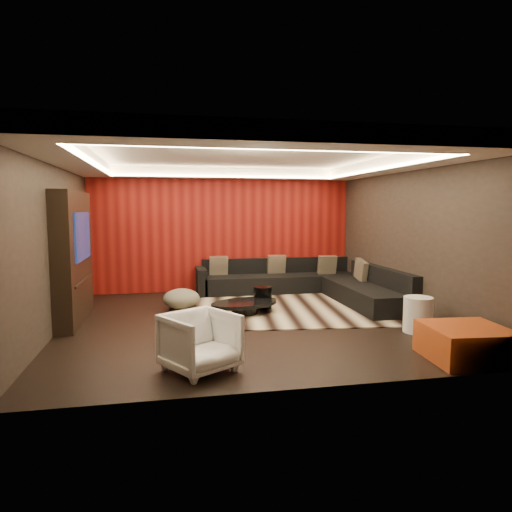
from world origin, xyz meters
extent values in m
cube|color=black|center=(0.00, 0.00, -0.01)|extent=(6.00, 6.00, 0.02)
cube|color=silver|center=(0.00, 0.00, 2.81)|extent=(6.00, 6.00, 0.02)
cube|color=black|center=(0.00, 3.01, 1.40)|extent=(6.00, 0.02, 2.80)
cube|color=black|center=(-3.01, 0.00, 1.40)|extent=(0.02, 6.00, 2.80)
cube|color=black|center=(3.01, 0.00, 1.40)|extent=(0.02, 6.00, 2.80)
cube|color=#6B0C0A|center=(0.00, 2.97, 1.40)|extent=(5.98, 0.05, 2.78)
cube|color=silver|center=(0.00, 2.70, 2.69)|extent=(6.00, 0.60, 0.22)
cube|color=silver|center=(0.00, -2.70, 2.69)|extent=(6.00, 0.60, 0.22)
cube|color=silver|center=(-2.70, 0.00, 2.69)|extent=(0.60, 4.80, 0.22)
cube|color=silver|center=(2.70, 0.00, 2.69)|extent=(0.60, 4.80, 0.22)
cube|color=#FFD899|center=(0.00, 2.36, 2.60)|extent=(4.80, 0.08, 0.04)
cube|color=#FFD899|center=(0.00, -2.36, 2.60)|extent=(4.80, 0.08, 0.04)
cube|color=#FFD899|center=(-2.36, 0.00, 2.60)|extent=(0.08, 4.80, 0.04)
cube|color=#FFD899|center=(2.36, 0.00, 2.60)|extent=(0.08, 4.80, 0.04)
cube|color=black|center=(-2.85, 0.60, 1.10)|extent=(0.30, 2.00, 2.20)
cube|color=black|center=(-2.69, 0.60, 1.45)|extent=(0.04, 1.30, 0.80)
cube|color=black|center=(-2.69, 0.60, 0.70)|extent=(0.04, 1.60, 0.04)
cube|color=#BCAC89|center=(0.71, 0.78, 0.01)|extent=(4.30, 3.42, 0.02)
cylinder|color=black|center=(0.07, 0.49, 0.13)|extent=(1.68, 1.68, 0.22)
cylinder|color=black|center=(0.49, 0.87, 0.22)|extent=(0.43, 0.43, 0.41)
ellipsoid|color=#C1B996|center=(-1.04, 1.10, 0.21)|extent=(0.73, 0.73, 0.38)
cylinder|color=silver|center=(2.50, -1.20, 0.28)|extent=(0.54, 0.54, 0.55)
cube|color=#9E2C14|center=(2.40, -2.50, 0.21)|extent=(1.04, 1.04, 0.43)
imported|color=white|center=(-0.94, -2.25, 0.35)|extent=(1.04, 1.05, 0.70)
cube|color=black|center=(1.25, 2.55, 0.20)|extent=(3.50, 0.90, 0.40)
cube|color=black|center=(1.25, 2.90, 0.57)|extent=(3.50, 0.20, 0.35)
cube|color=black|center=(2.55, 0.80, 0.20)|extent=(0.90, 2.60, 0.40)
cube|color=black|center=(2.90, 0.80, 0.57)|extent=(0.20, 2.60, 0.35)
cube|color=black|center=(-0.55, 2.55, 0.30)|extent=(0.20, 0.90, 0.60)
cube|color=tan|center=(2.72, 1.40, 0.62)|extent=(0.12, 0.50, 0.50)
cube|color=tan|center=(-0.14, 2.74, 0.62)|extent=(0.42, 0.20, 0.44)
cube|color=tan|center=(2.33, 2.39, 0.62)|extent=(0.42, 0.20, 0.44)
cube|color=tan|center=(1.21, 2.74, 0.62)|extent=(0.42, 0.20, 0.44)
camera|label=1|loc=(-1.32, -7.50, 1.92)|focal=32.00mm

